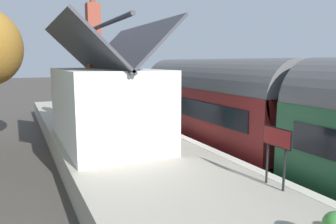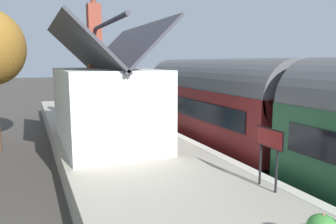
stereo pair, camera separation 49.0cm
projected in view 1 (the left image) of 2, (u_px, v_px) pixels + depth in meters
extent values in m
plane|color=#423D38|center=(209.00, 158.00, 14.14)|extent=(160.00, 160.00, 0.00)
cube|color=#A39B8C|center=(131.00, 157.00, 12.51)|extent=(32.00, 5.26, 0.99)
cube|color=beige|center=(186.00, 138.00, 13.48)|extent=(32.00, 0.36, 0.02)
cube|color=gray|center=(239.00, 152.00, 14.82)|extent=(52.00, 0.08, 0.14)
cube|color=gray|center=(213.00, 156.00, 14.20)|extent=(52.00, 0.08, 0.14)
cube|color=black|center=(212.00, 142.00, 15.54)|extent=(9.26, 2.29, 0.70)
cube|color=maroon|center=(212.00, 111.00, 15.31)|extent=(10.07, 2.70, 2.30)
cylinder|color=#515154|center=(213.00, 87.00, 15.13)|extent=(10.07, 2.65, 2.65)
cube|color=black|center=(187.00, 107.00, 14.68)|extent=(8.56, 0.03, 0.80)
cylinder|color=black|center=(182.00, 130.00, 18.23)|extent=(0.70, 2.16, 0.70)
cylinder|color=black|center=(253.00, 158.00, 12.85)|extent=(0.70, 2.16, 0.70)
cube|color=black|center=(167.00, 93.00, 19.75)|extent=(0.04, 2.16, 0.90)
cylinder|color=#F2EDCC|center=(167.00, 109.00, 19.92)|extent=(0.06, 0.24, 0.24)
cube|color=red|center=(167.00, 116.00, 20.03)|extent=(0.16, 2.56, 0.24)
cube|color=white|center=(106.00, 106.00, 12.82)|extent=(6.41, 3.44, 2.92)
cube|color=#38383F|center=(125.00, 48.00, 12.83)|extent=(6.91, 1.97, 1.93)
cube|color=#38383F|center=(82.00, 47.00, 12.10)|extent=(6.91, 1.97, 1.93)
cylinder|color=#38383F|center=(103.00, 25.00, 12.33)|extent=(6.91, 0.16, 0.16)
cube|color=brown|center=(94.00, 36.00, 13.91)|extent=(0.56, 0.56, 2.75)
cube|color=teal|center=(147.00, 113.00, 13.51)|extent=(0.90, 0.06, 2.10)
cube|color=teal|center=(161.00, 102.00, 12.16)|extent=(0.80, 0.05, 1.10)
cube|color=teal|center=(136.00, 95.00, 14.65)|extent=(0.80, 0.05, 1.10)
cube|color=brown|center=(95.00, 103.00, 21.68)|extent=(1.41, 0.43, 0.06)
cube|color=brown|center=(97.00, 99.00, 21.72)|extent=(1.40, 0.13, 0.40)
cube|color=black|center=(97.00, 107.00, 21.22)|extent=(0.07, 0.36, 0.44)
cube|color=black|center=(93.00, 105.00, 22.22)|extent=(0.07, 0.36, 0.44)
cube|color=teal|center=(65.00, 110.00, 20.09)|extent=(0.74, 0.32, 0.37)
ellipsoid|color=#2D7233|center=(64.00, 106.00, 20.04)|extent=(0.66, 0.29, 0.29)
cylinder|color=black|center=(284.00, 170.00, 7.95)|extent=(0.06, 0.06, 1.10)
cylinder|color=black|center=(267.00, 163.00, 8.48)|extent=(0.06, 0.06, 1.10)
cube|color=maroon|center=(277.00, 137.00, 8.10)|extent=(0.90, 0.06, 0.44)
cube|color=black|center=(277.00, 137.00, 8.10)|extent=(0.96, 0.03, 0.50)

